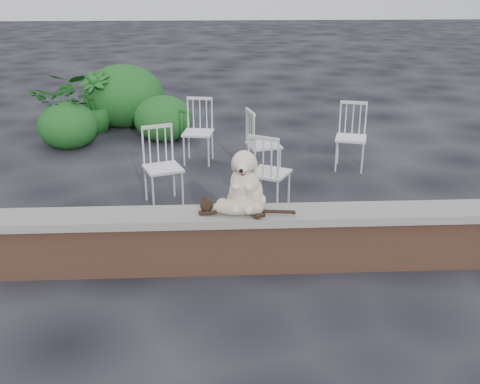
{
  "coord_description": "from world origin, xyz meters",
  "views": [
    {
      "loc": [
        -0.82,
        -4.72,
        2.63
      ],
      "look_at": [
        -0.57,
        0.2,
        0.7
      ],
      "focal_mm": 41.92,
      "sensor_mm": 36.0,
      "label": 1
    }
  ],
  "objects_px": {
    "chair_c": "(270,171)",
    "potted_plant_a": "(67,107)",
    "potted_plant_b": "(95,102)",
    "chair_e": "(264,144)",
    "chair_a": "(163,167)",
    "dog": "(246,177)",
    "chair_b": "(198,132)",
    "chair_d": "(351,137)",
    "cat": "(238,206)"
  },
  "relations": [
    {
      "from": "cat",
      "to": "chair_c",
      "type": "xyz_separation_m",
      "value": [
        0.44,
        1.48,
        -0.2
      ]
    },
    {
      "from": "chair_e",
      "to": "chair_c",
      "type": "height_order",
      "value": "same"
    },
    {
      "from": "cat",
      "to": "chair_d",
      "type": "xyz_separation_m",
      "value": [
        1.74,
        2.89,
        -0.2
      ]
    },
    {
      "from": "chair_b",
      "to": "chair_c",
      "type": "xyz_separation_m",
      "value": [
        0.87,
        -1.81,
        0.0
      ]
    },
    {
      "from": "chair_b",
      "to": "potted_plant_b",
      "type": "xyz_separation_m",
      "value": [
        -1.84,
        1.85,
        0.06
      ]
    },
    {
      "from": "potted_plant_a",
      "to": "dog",
      "type": "bearing_deg",
      "value": -58.36
    },
    {
      "from": "chair_d",
      "to": "chair_a",
      "type": "distance_m",
      "value": 2.82
    },
    {
      "from": "potted_plant_b",
      "to": "chair_c",
      "type": "bearing_deg",
      "value": -53.45
    },
    {
      "from": "chair_e",
      "to": "potted_plant_a",
      "type": "height_order",
      "value": "potted_plant_a"
    },
    {
      "from": "dog",
      "to": "potted_plant_b",
      "type": "relative_size",
      "value": 0.57
    },
    {
      "from": "cat",
      "to": "chair_d",
      "type": "bearing_deg",
      "value": 71.04
    },
    {
      "from": "chair_e",
      "to": "dog",
      "type": "bearing_deg",
      "value": 158.73
    },
    {
      "from": "chair_d",
      "to": "chair_b",
      "type": "relative_size",
      "value": 1.0
    },
    {
      "from": "cat",
      "to": "chair_b",
      "type": "bearing_deg",
      "value": 109.5
    },
    {
      "from": "chair_c",
      "to": "cat",
      "type": "bearing_deg",
      "value": 102.61
    },
    {
      "from": "chair_e",
      "to": "chair_a",
      "type": "height_order",
      "value": "same"
    },
    {
      "from": "chair_b",
      "to": "potted_plant_a",
      "type": "height_order",
      "value": "potted_plant_a"
    },
    {
      "from": "chair_e",
      "to": "potted_plant_b",
      "type": "distance_m",
      "value": 3.73
    },
    {
      "from": "chair_c",
      "to": "potted_plant_b",
      "type": "bearing_deg",
      "value": -24.41
    },
    {
      "from": "chair_c",
      "to": "potted_plant_a",
      "type": "xyz_separation_m",
      "value": [
        -3.03,
        3.01,
        0.12
      ]
    },
    {
      "from": "dog",
      "to": "potted_plant_a",
      "type": "xyz_separation_m",
      "value": [
        -2.68,
        4.35,
        -0.3
      ]
    },
    {
      "from": "cat",
      "to": "potted_plant_a",
      "type": "height_order",
      "value": "potted_plant_a"
    },
    {
      "from": "cat",
      "to": "chair_d",
      "type": "height_order",
      "value": "chair_d"
    },
    {
      "from": "cat",
      "to": "chair_a",
      "type": "distance_m",
      "value": 1.91
    },
    {
      "from": "dog",
      "to": "chair_a",
      "type": "distance_m",
      "value": 1.85
    },
    {
      "from": "potted_plant_b",
      "to": "chair_a",
      "type": "bearing_deg",
      "value": -67.04
    },
    {
      "from": "chair_e",
      "to": "chair_c",
      "type": "xyz_separation_m",
      "value": [
        -0.03,
        -1.14,
        0.0
      ]
    },
    {
      "from": "dog",
      "to": "chair_c",
      "type": "xyz_separation_m",
      "value": [
        0.36,
        1.33,
        -0.41
      ]
    },
    {
      "from": "potted_plant_b",
      "to": "chair_b",
      "type": "bearing_deg",
      "value": -45.16
    },
    {
      "from": "dog",
      "to": "cat",
      "type": "height_order",
      "value": "dog"
    },
    {
      "from": "potted_plant_a",
      "to": "chair_d",
      "type": "bearing_deg",
      "value": -20.27
    },
    {
      "from": "cat",
      "to": "potted_plant_b",
      "type": "bearing_deg",
      "value": 125.86
    },
    {
      "from": "potted_plant_a",
      "to": "chair_a",
      "type": "bearing_deg",
      "value": -57.48
    },
    {
      "from": "chair_d",
      "to": "chair_e",
      "type": "bearing_deg",
      "value": -151.48
    },
    {
      "from": "chair_a",
      "to": "potted_plant_b",
      "type": "xyz_separation_m",
      "value": [
        -1.45,
        3.43,
        0.06
      ]
    },
    {
      "from": "chair_b",
      "to": "potted_plant_a",
      "type": "relative_size",
      "value": 0.8
    },
    {
      "from": "chair_d",
      "to": "chair_b",
      "type": "bearing_deg",
      "value": -174.11
    },
    {
      "from": "chair_e",
      "to": "chair_d",
      "type": "height_order",
      "value": "same"
    },
    {
      "from": "chair_b",
      "to": "potted_plant_a",
      "type": "distance_m",
      "value": 2.48
    },
    {
      "from": "potted_plant_b",
      "to": "potted_plant_a",
      "type": "bearing_deg",
      "value": -116.52
    },
    {
      "from": "chair_b",
      "to": "chair_a",
      "type": "xyz_separation_m",
      "value": [
        -0.39,
        -1.58,
        0.0
      ]
    },
    {
      "from": "potted_plant_a",
      "to": "potted_plant_b",
      "type": "xyz_separation_m",
      "value": [
        0.32,
        0.65,
        -0.06
      ]
    },
    {
      "from": "dog",
      "to": "chair_b",
      "type": "xyz_separation_m",
      "value": [
        -0.51,
        3.14,
        -0.41
      ]
    },
    {
      "from": "dog",
      "to": "chair_d",
      "type": "relative_size",
      "value": 0.65
    },
    {
      "from": "chair_d",
      "to": "potted_plant_b",
      "type": "distance_m",
      "value": 4.6
    },
    {
      "from": "dog",
      "to": "chair_d",
      "type": "height_order",
      "value": "dog"
    },
    {
      "from": "dog",
      "to": "potted_plant_b",
      "type": "bearing_deg",
      "value": 127.25
    },
    {
      "from": "chair_e",
      "to": "potted_plant_b",
      "type": "xyz_separation_m",
      "value": [
        -2.74,
        2.52,
        0.06
      ]
    },
    {
      "from": "chair_d",
      "to": "chair_a",
      "type": "relative_size",
      "value": 1.0
    },
    {
      "from": "chair_c",
      "to": "chair_e",
      "type": "bearing_deg",
      "value": -62.52
    }
  ]
}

